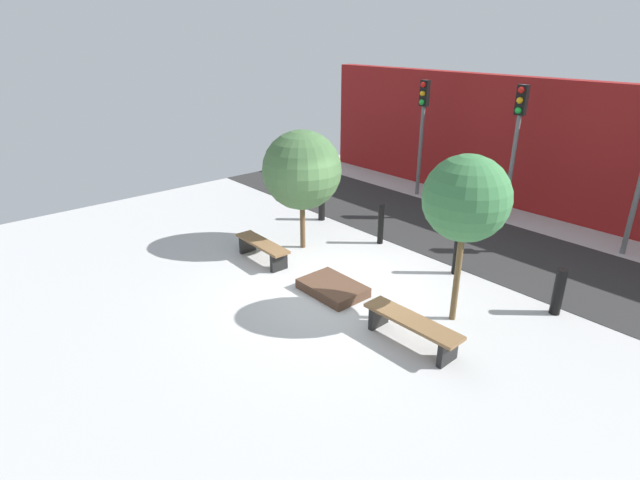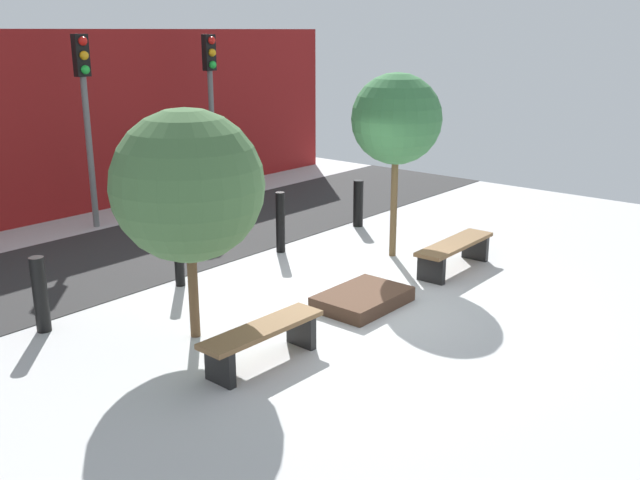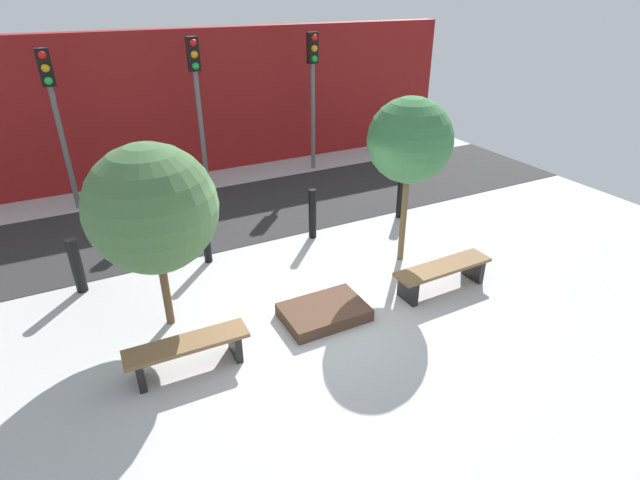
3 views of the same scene
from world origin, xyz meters
name	(u,v)px [view 1 (image 1 of 3)]	position (x,y,z in m)	size (l,w,h in m)	color
ground_plane	(334,292)	(0.00, 0.00, 0.00)	(18.00, 18.00, 0.00)	#B7B7B7
road_strip	(463,236)	(0.00, 4.59, 0.01)	(18.00, 3.46, 0.01)	#2B2B2B
building_facade	(538,147)	(0.00, 7.98, 1.91)	(16.20, 0.50, 3.81)	maroon
bench_left	(262,248)	(-2.23, -0.25, 0.33)	(1.69, 0.46, 0.47)	black
bench_right	(412,326)	(2.23, -0.25, 0.34)	(1.86, 0.50, 0.48)	black
planter_bed	(333,288)	(0.00, -0.05, 0.10)	(1.33, 0.91, 0.21)	#4D3426
tree_behind_left_bench	(302,170)	(-2.23, 0.97, 1.98)	(1.89, 1.89, 2.92)	brown
tree_behind_right_bench	(466,199)	(2.23, 0.97, 2.37)	(1.52, 1.52, 3.14)	brown
bollard_far_left	(322,203)	(-3.40, 2.61, 0.51)	(0.19, 0.19, 1.01)	black
bollard_left	(381,224)	(-1.13, 2.61, 0.53)	(0.15, 0.15, 1.06)	black
bollard_center	(457,251)	(1.13, 2.61, 0.54)	(0.16, 0.16, 1.08)	black
bollard_right	(558,292)	(3.40, 2.61, 0.47)	(0.20, 0.20, 0.94)	black
traffic_light_west	(422,117)	(-3.17, 6.61, 2.51)	(0.28, 0.27, 3.63)	#5B5B5B
traffic_light_mid_west	(517,129)	(0.00, 6.61, 2.57)	(0.28, 0.27, 3.72)	slate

